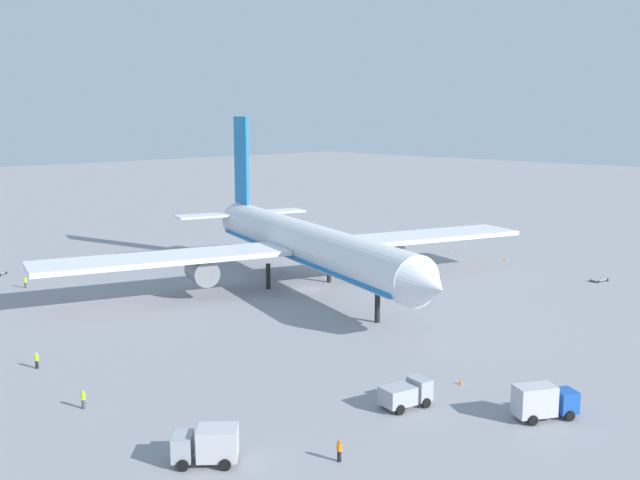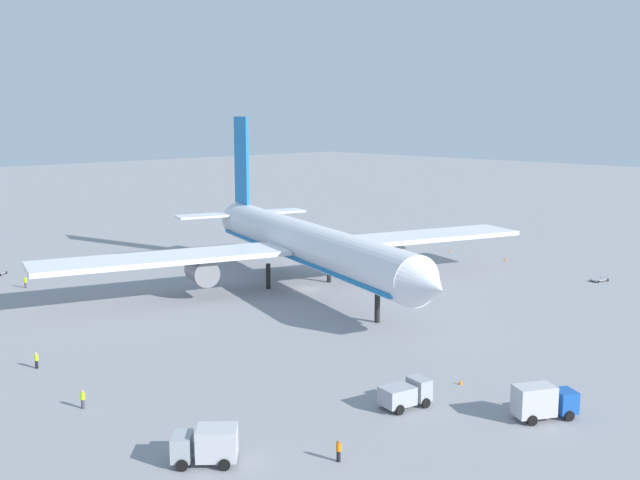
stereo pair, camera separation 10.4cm
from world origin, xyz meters
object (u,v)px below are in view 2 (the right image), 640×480
ground_worker_0 (36,360)px  ground_worker_2 (83,399)px  traffic_cone_2 (505,259)px  service_truck_3 (406,393)px  ground_worker_4 (25,282)px  traffic_cone_0 (460,382)px  airliner (303,243)px  service_truck_0 (542,401)px  baggage_cart_2 (599,280)px  service_truck_2 (207,444)px  traffic_cone_1 (450,250)px  ground_worker_3 (339,451)px

ground_worker_0 → ground_worker_2: (13.45, -1.67, 0.01)m
traffic_cone_2 → service_truck_3: bearing=-64.4°
ground_worker_4 → traffic_cone_0: ground_worker_4 is taller
airliner → service_truck_0: (51.19, -19.36, -5.16)m
airliner → baggage_cart_2: airliner is taller
service_truck_3 → ground_worker_0: (-33.22, -19.29, -0.42)m
service_truck_2 → traffic_cone_0: 27.84m
traffic_cone_2 → traffic_cone_1: bearing=179.9°
ground_worker_3 → traffic_cone_0: size_ratio=3.11×
service_truck_3 → ground_worker_0: service_truck_3 is taller
ground_worker_3 → traffic_cone_2: (-35.14, 78.21, -0.59)m
ground_worker_3 → ground_worker_4: (-73.70, 7.27, -0.01)m
ground_worker_2 → ground_worker_3: 24.87m
service_truck_0 → ground_worker_0: service_truck_0 is taller
baggage_cart_2 → service_truck_0: bearing=-68.5°
service_truck_0 → traffic_cone_0: 10.15m
traffic_cone_0 → ground_worker_0: bearing=-140.3°
ground_worker_4 → service_truck_3: bearing=3.9°
service_truck_2 → ground_worker_4: size_ratio=3.07×
baggage_cart_2 → ground_worker_4: bearing=-131.0°
service_truck_3 → service_truck_0: bearing=32.8°
service_truck_3 → traffic_cone_2: (-31.71, 66.21, -1.00)m
service_truck_0 → traffic_cone_1: (-53.76, 59.87, -1.35)m
baggage_cart_2 → traffic_cone_1: traffic_cone_1 is taller
ground_worker_2 → traffic_cone_1: (-24.09, 87.21, -0.60)m
traffic_cone_2 → ground_worker_2: bearing=-82.2°
service_truck_2 → ground_worker_0: (-30.02, 0.02, -0.66)m
ground_worker_3 → airliner: bearing=139.8°
airliner → traffic_cone_2: 42.11m
ground_worker_0 → traffic_cone_2: bearing=89.0°
service_truck_2 → traffic_cone_1: 94.73m
airliner → ground_worker_4: airliner is taller
service_truck_2 → ground_worker_2: size_ratio=3.04×
service_truck_0 → baggage_cart_2: service_truck_0 is taller
service_truck_3 → traffic_cone_2: 73.42m
ground_worker_3 → traffic_cone_0: ground_worker_3 is taller
service_truck_0 → ground_worker_4: 80.94m
traffic_cone_2 → service_truck_2: bearing=-71.6°
service_truck_0 → ground_worker_2: bearing=-137.3°
service_truck_3 → traffic_cone_1: bearing=123.5°
ground_worker_0 → traffic_cone_0: 43.22m
traffic_cone_2 → traffic_cone_0: bearing=-61.3°
airliner → ground_worker_0: airliner is taller
service_truck_0 → service_truck_3: 11.78m
service_truck_3 → ground_worker_0: size_ratio=2.93×
service_truck_3 → ground_worker_2: service_truck_3 is taller
traffic_cone_1 → service_truck_2: bearing=-64.6°
ground_worker_0 → traffic_cone_0: bearing=39.7°
service_truck_2 → ground_worker_0: bearing=180.0°
airliner → baggage_cart_2: bearing=51.3°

